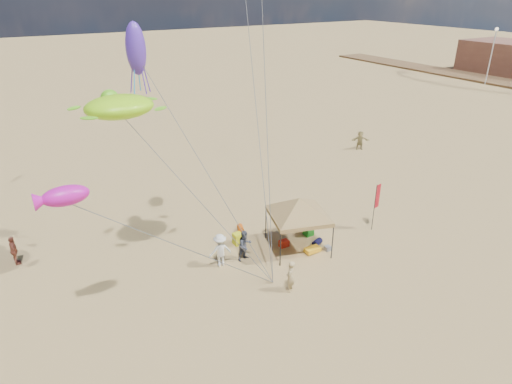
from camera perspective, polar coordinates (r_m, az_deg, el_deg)
ground at (r=22.97m, az=3.94°, el=-11.83°), size 280.00×280.00×0.00m
canopy_tent at (r=24.46m, az=5.58°, el=-1.02°), size 5.73×5.73×3.69m
feather_flag at (r=27.78m, az=15.23°, el=-0.90°), size 0.46×0.12×3.05m
cooler_red at (r=25.93m, az=3.60°, el=-6.60°), size 0.54×0.38×0.38m
cooler_blue at (r=28.88m, az=6.35°, el=-3.20°), size 0.54×0.38×0.38m
bag_navy at (r=26.27m, az=7.86°, el=-6.39°), size 0.69×0.54×0.36m
bag_orange at (r=27.45m, az=-2.00°, el=-4.67°), size 0.54×0.69×0.36m
chair_green at (r=27.09m, az=6.75°, el=-4.85°), size 0.50×0.50×0.70m
chair_yellow at (r=26.03m, az=-2.35°, el=-6.03°), size 0.50×0.50×0.70m
crate_grey at (r=25.85m, az=9.16°, el=-7.14°), size 0.34×0.30×0.28m
beach_cart at (r=25.50m, az=7.25°, el=-7.34°), size 0.90×0.50×0.24m
person_near_a at (r=22.13m, az=4.43°, el=-10.76°), size 0.73×0.71×1.68m
person_near_b at (r=24.39m, az=-1.43°, el=-6.85°), size 0.96×0.80×1.77m
person_near_c at (r=23.91m, az=-4.62°, el=-7.46°), size 1.30×0.84×1.90m
person_far_a at (r=27.30m, az=-28.63°, el=-6.62°), size 0.49×1.02×1.68m
person_far_c at (r=42.10m, az=13.21°, el=6.49°), size 1.69×1.26×1.77m
building_north at (r=90.52m, az=29.79°, el=14.73°), size 10.00×14.00×5.20m
lamp_north at (r=77.92m, az=28.12°, el=16.10°), size 0.50×0.50×8.25m
turtle_kite at (r=21.46m, az=-17.13°, el=10.40°), size 3.76×3.35×1.05m
fish_kite at (r=18.35m, az=-23.23°, el=-0.44°), size 1.95×1.36×0.79m
squid_kite at (r=23.94m, az=-15.16°, el=17.32°), size 1.20×1.20×2.58m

